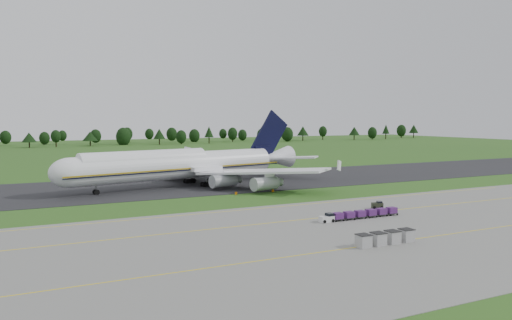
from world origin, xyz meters
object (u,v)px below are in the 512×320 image
aircraft (183,164)px  uld_row (385,238)px  utility_cart (377,206)px  edge_markers (255,192)px  baggage_train (359,214)px

aircraft → uld_row: (6.49, -65.71, -4.45)m
aircraft → utility_cart: bearing=-63.3°
aircraft → edge_markers: aircraft is taller
aircraft → baggage_train: (13.76, -50.64, -4.58)m
aircraft → utility_cart: (22.52, -44.75, -4.78)m
utility_cart → uld_row: size_ratio=0.25×
utility_cart → uld_row: bearing=-127.4°
utility_cart → uld_row: uld_row is taller
aircraft → uld_row: aircraft is taller
baggage_train → edge_markers: baggage_train is taller
uld_row → utility_cart: bearing=52.6°
baggage_train → uld_row: uld_row is taller
baggage_train → uld_row: size_ratio=1.72×
utility_cart → uld_row: (-16.03, -20.96, 0.33)m
aircraft → baggage_train: bearing=-74.8°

